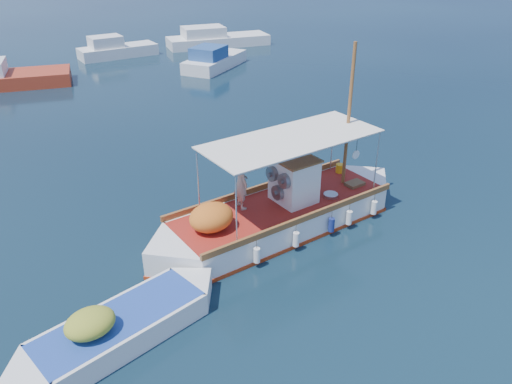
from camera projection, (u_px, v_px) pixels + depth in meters
ground at (287, 229)px, 16.07m from camera, size 160.00×160.00×0.00m
fishing_caique at (280, 214)px, 15.89m from camera, size 9.45×3.01×5.77m
dinghy at (119, 330)px, 11.63m from camera, size 5.48×1.97×1.34m
bg_boat_ne at (214, 61)px, 34.39m from camera, size 5.94×4.51×1.80m
bg_boat_e at (215, 40)px, 40.98m from camera, size 8.66×4.92×1.80m
bg_boat_far_n at (116, 50)px, 37.43m from camera, size 5.86×2.50×1.80m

